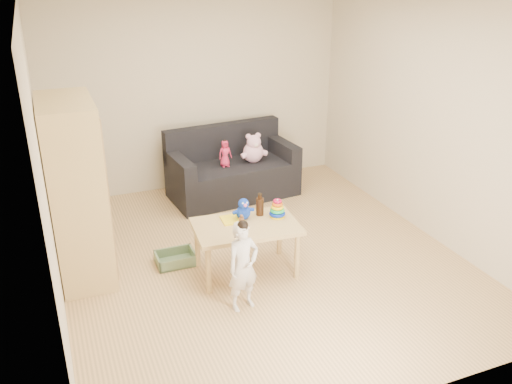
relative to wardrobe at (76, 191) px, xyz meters
name	(u,v)px	position (x,y,z in m)	size (l,w,h in m)	color
room	(261,141)	(1.74, -0.40, 0.41)	(4.50, 4.50, 4.50)	tan
wardrobe	(76,191)	(0.00, 0.00, 0.00)	(0.49, 0.99, 1.77)	#E8CC7F
sofa	(233,179)	(2.03, 1.26, -0.66)	(1.63, 0.82, 0.46)	black
play_table	(246,248)	(1.50, -0.61, -0.62)	(1.02, 0.64, 0.54)	tan
storage_bin	(176,258)	(0.88, -0.18, -0.83)	(0.40, 0.30, 0.12)	#627F5C
toddler	(243,267)	(1.26, -1.17, -0.47)	(0.31, 0.20, 0.83)	silver
pink_bear	(253,150)	(2.30, 1.21, -0.26)	(0.29, 0.25, 0.33)	#FFBBE3
doll	(225,154)	(1.90, 1.19, -0.26)	(0.17, 0.12, 0.34)	#EC2C5D
ring_stacker	(277,210)	(1.86, -0.57, -0.28)	(0.17, 0.17, 0.19)	yellow
brown_bottle	(260,206)	(1.71, -0.46, -0.25)	(0.08, 0.08, 0.23)	black
blue_plush	(243,208)	(1.52, -0.48, -0.24)	(0.19, 0.15, 0.23)	#1439BC
wooden_figure	(241,220)	(1.45, -0.62, -0.29)	(0.05, 0.04, 0.12)	brown
yellow_book	(232,219)	(1.41, -0.47, -0.34)	(0.21, 0.21, 0.02)	yellow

